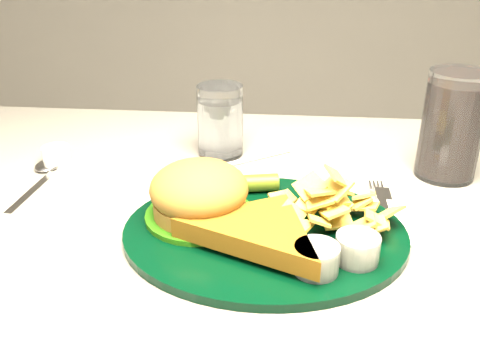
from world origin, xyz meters
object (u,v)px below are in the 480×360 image
object	(u,v)px
dinner_plate	(265,209)
water_glass	(220,121)
cola_glass	(452,126)
fork_napkin	(387,219)

from	to	relation	value
dinner_plate	water_glass	world-z (taller)	water_glass
cola_glass	dinner_plate	bearing A→B (deg)	-142.78
water_glass	fork_napkin	world-z (taller)	water_glass
cola_glass	fork_napkin	xyz separation A→B (m)	(-0.10, -0.15, -0.07)
dinner_plate	cola_glass	world-z (taller)	cola_glass
fork_napkin	dinner_plate	bearing A→B (deg)	-161.61
cola_glass	fork_napkin	world-z (taller)	cola_glass
dinner_plate	fork_napkin	xyz separation A→B (m)	(0.15, 0.04, -0.03)
dinner_plate	fork_napkin	distance (m)	0.16
dinner_plate	water_glass	size ratio (longest dim) A/B	2.98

